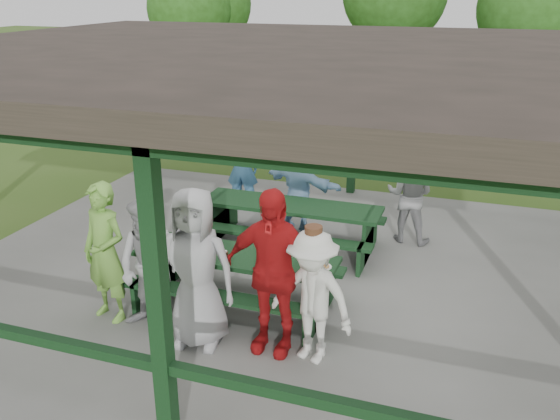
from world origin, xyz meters
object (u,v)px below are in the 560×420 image
at_px(spectator_blue, 242,167).
at_px(spectator_grey, 410,195).
at_px(picnic_table_near, 236,273).
at_px(picnic_table_far, 291,220).
at_px(contestant_grey_mid, 196,269).
at_px(contestant_white_fedora, 312,297).
at_px(spectator_lblue, 299,186).
at_px(contestant_green, 105,253).
at_px(pickup_truck, 539,115).
at_px(contestant_grey_left, 150,267).
at_px(contestant_red, 272,272).
at_px(farm_trailer, 366,115).

relative_size(spectator_blue, spectator_grey, 1.03).
relative_size(picnic_table_near, picnic_table_far, 0.92).
height_order(contestant_grey_mid, contestant_white_fedora, contestant_grey_mid).
bearing_deg(picnic_table_near, spectator_lblue, 89.87).
bearing_deg(picnic_table_far, contestant_white_fedora, -67.74).
bearing_deg(contestant_grey_mid, picnic_table_near, 76.59).
bearing_deg(contestant_white_fedora, picnic_table_near, 162.63).
bearing_deg(contestant_grey_mid, contestant_green, 166.58).
bearing_deg(contestant_grey_mid, spectator_lblue, 81.21).
height_order(contestant_green, spectator_lblue, contestant_green).
xyz_separation_m(picnic_table_far, spectator_blue, (-1.41, 1.41, 0.33)).
bearing_deg(contestant_green, pickup_truck, 77.95).
xyz_separation_m(picnic_table_near, spectator_lblue, (0.01, 2.71, 0.34)).
height_order(picnic_table_near, contestant_grey_left, contestant_grey_left).
height_order(contestant_red, farm_trailer, contestant_red).
bearing_deg(spectator_grey, contestant_green, 54.66).
bearing_deg(spectator_blue, picnic_table_near, 103.85).
relative_size(contestant_grey_left, contestant_red, 0.86).
xyz_separation_m(contestant_grey_left, spectator_grey, (2.58, 3.76, -0.05)).
distance_m(contestant_red, spectator_lblue, 3.56).
xyz_separation_m(contestant_grey_mid, farm_trailer, (-0.16, 10.85, -0.38)).
relative_size(spectator_blue, pickup_truck, 0.31).
distance_m(picnic_table_far, spectator_blue, 2.02).
height_order(contestant_green, contestant_grey_left, contestant_green).
relative_size(picnic_table_far, pickup_truck, 0.55).
xyz_separation_m(pickup_truck, farm_trailer, (-4.56, -1.27, -0.05)).
height_order(contestant_grey_left, spectator_grey, contestant_grey_left).
bearing_deg(contestant_grey_left, contestant_white_fedora, 6.64).
bearing_deg(pickup_truck, spectator_lblue, 158.05).
xyz_separation_m(contestant_green, contestant_grey_mid, (1.31, -0.15, 0.06)).
xyz_separation_m(contestant_green, spectator_blue, (0.11, 4.19, -0.08)).
distance_m(contestant_red, farm_trailer, 10.74).
height_order(contestant_green, contestant_white_fedora, contestant_green).
xyz_separation_m(picnic_table_far, contestant_red, (0.66, -2.76, 0.51)).
xyz_separation_m(picnic_table_far, spectator_grey, (1.74, 0.90, 0.31)).
relative_size(picnic_table_near, contestant_grey_mid, 1.37).
bearing_deg(pickup_truck, picnic_table_near, 163.89).
xyz_separation_m(contestant_grey_left, spectator_lblue, (0.75, 3.57, -0.03)).
bearing_deg(contestant_red, pickup_truck, 76.48).
relative_size(contestant_red, spectator_blue, 1.21).
distance_m(spectator_blue, farm_trailer, 6.60).
bearing_deg(spectator_grey, picnic_table_far, 33.55).
xyz_separation_m(spectator_grey, pickup_truck, (2.47, 8.30, -0.17)).
bearing_deg(spectator_lblue, contestant_red, 123.73).
height_order(contestant_green, spectator_blue, contestant_green).
xyz_separation_m(spectator_grey, farm_trailer, (-2.10, 7.02, -0.22)).
bearing_deg(contestant_white_fedora, picnic_table_far, 127.98).
bearing_deg(spectator_grey, contestant_white_fedora, 87.18).
bearing_deg(contestant_green, contestant_grey_mid, 7.14).
distance_m(picnic_table_far, pickup_truck, 10.11).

